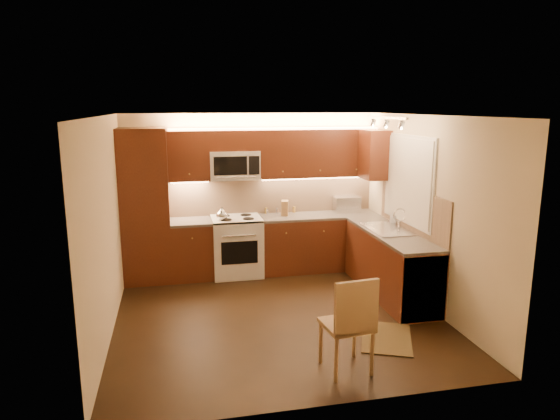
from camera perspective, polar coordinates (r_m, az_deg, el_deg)
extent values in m
cube|color=black|center=(6.47, -0.28, -11.95)|extent=(4.00, 4.00, 0.01)
cube|color=beige|center=(5.92, -0.30, 10.76)|extent=(4.00, 4.00, 0.01)
cube|color=beige|center=(8.01, -3.24, 2.04)|extent=(4.00, 0.01, 2.50)
cube|color=beige|center=(4.21, 5.35, -7.08)|extent=(4.00, 0.01, 2.50)
cube|color=beige|center=(6.01, -19.33, -1.94)|extent=(0.01, 4.00, 2.50)
cube|color=beige|center=(6.77, 16.52, -0.26)|extent=(0.01, 4.00, 2.50)
cube|color=#441A0E|center=(7.65, -15.17, 0.42)|extent=(0.70, 0.60, 2.30)
cube|color=#441A0E|center=(7.81, -10.03, -4.56)|extent=(0.62, 0.60, 0.86)
cube|color=#33312F|center=(7.70, -10.15, -1.34)|extent=(0.62, 0.60, 0.04)
cube|color=#441A0E|center=(8.13, 4.44, -3.76)|extent=(1.92, 0.60, 0.86)
cube|color=#33312F|center=(8.02, 4.49, -0.66)|extent=(1.92, 0.60, 0.04)
cube|color=#441A0E|center=(7.19, 12.50, -6.11)|extent=(0.60, 2.00, 0.86)
cube|color=#33312F|center=(7.06, 12.66, -2.64)|extent=(0.60, 2.00, 0.04)
cube|color=silver|center=(6.59, 15.04, -7.90)|extent=(0.58, 0.60, 0.84)
cube|color=tan|center=(8.07, -0.76, 1.77)|extent=(3.30, 0.02, 0.60)
cube|color=tan|center=(7.12, 14.90, 0.00)|extent=(0.02, 2.00, 0.60)
cube|color=#441A0E|center=(7.66, -10.46, 6.14)|extent=(0.62, 0.35, 0.75)
cube|color=#441A0E|center=(7.98, 4.35, 6.52)|extent=(1.92, 0.35, 0.75)
cube|color=#441A0E|center=(7.69, -5.33, 7.95)|extent=(0.76, 0.35, 0.31)
cube|color=#441A0E|center=(7.85, 10.78, 6.26)|extent=(0.35, 0.50, 0.75)
cube|color=silver|center=(7.18, 14.50, 3.37)|extent=(0.03, 1.44, 1.24)
cube|color=silver|center=(7.17, 14.35, 3.37)|extent=(0.02, 1.36, 1.16)
cube|color=silver|center=(6.79, 12.11, 10.31)|extent=(0.04, 1.20, 0.03)
cube|color=silver|center=(8.28, 7.57, 0.71)|extent=(0.43, 0.33, 0.25)
cube|color=#8C613F|center=(7.92, 0.55, 0.24)|extent=(0.15, 0.19, 0.24)
cylinder|color=silver|center=(8.03, -1.45, -0.14)|extent=(0.05, 0.05, 0.09)
cylinder|color=olive|center=(8.04, -1.59, -0.07)|extent=(0.05, 0.05, 0.10)
cylinder|color=silver|center=(8.06, -0.32, -0.04)|extent=(0.05, 0.05, 0.10)
cylinder|color=#A47A31|center=(8.14, 1.63, 0.06)|extent=(0.06, 0.06, 0.10)
imported|color=silver|center=(7.57, 12.80, -0.82)|extent=(0.10, 0.10, 0.18)
cube|color=black|center=(6.01, 12.11, -14.14)|extent=(0.83, 0.97, 0.01)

